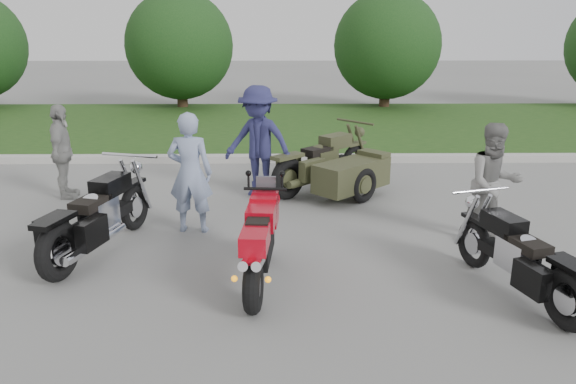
{
  "coord_description": "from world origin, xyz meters",
  "views": [
    {
      "loc": [
        0.43,
        -6.02,
        2.95
      ],
      "look_at": [
        0.51,
        1.07,
        0.8
      ],
      "focal_mm": 35.0,
      "sensor_mm": 36.0,
      "label": 1
    }
  ],
  "objects_px": {
    "cruiser_right": "(523,262)",
    "person_back": "(62,152)",
    "sportbike_red": "(260,241)",
    "cruiser_sidecar": "(338,171)",
    "person_stripe": "(190,173)",
    "person_grey": "(494,184)",
    "cruiser_left": "(96,220)",
    "person_denim": "(258,142)"
  },
  "relations": [
    {
      "from": "cruiser_right",
      "to": "person_back",
      "type": "xyz_separation_m",
      "value": [
        -6.41,
        3.81,
        0.38
      ]
    },
    {
      "from": "sportbike_red",
      "to": "cruiser_right",
      "type": "bearing_deg",
      "value": -2.67
    },
    {
      "from": "cruiser_sidecar",
      "to": "person_stripe",
      "type": "relative_size",
      "value": 1.27
    },
    {
      "from": "person_grey",
      "to": "person_stripe",
      "type": "bearing_deg",
      "value": 167.09
    },
    {
      "from": "person_stripe",
      "to": "sportbike_red",
      "type": "bearing_deg",
      "value": 124.42
    },
    {
      "from": "cruiser_sidecar",
      "to": "person_stripe",
      "type": "height_order",
      "value": "person_stripe"
    },
    {
      "from": "cruiser_right",
      "to": "cruiser_sidecar",
      "type": "xyz_separation_m",
      "value": [
        -1.66,
        3.89,
        0.02
      ]
    },
    {
      "from": "person_grey",
      "to": "cruiser_left",
      "type": "bearing_deg",
      "value": 177.93
    },
    {
      "from": "cruiser_left",
      "to": "cruiser_sidecar",
      "type": "bearing_deg",
      "value": 52.93
    },
    {
      "from": "person_stripe",
      "to": "person_grey",
      "type": "bearing_deg",
      "value": 177.81
    },
    {
      "from": "sportbike_red",
      "to": "person_stripe",
      "type": "bearing_deg",
      "value": 124.54
    },
    {
      "from": "person_stripe",
      "to": "person_back",
      "type": "xyz_separation_m",
      "value": [
        -2.45,
        1.65,
        -0.06
      ]
    },
    {
      "from": "cruiser_right",
      "to": "cruiser_sidecar",
      "type": "relative_size",
      "value": 0.97
    },
    {
      "from": "sportbike_red",
      "to": "person_back",
      "type": "relative_size",
      "value": 1.2
    },
    {
      "from": "sportbike_red",
      "to": "cruiser_right",
      "type": "height_order",
      "value": "sportbike_red"
    },
    {
      "from": "person_grey",
      "to": "sportbike_red",
      "type": "bearing_deg",
      "value": -163.53
    },
    {
      "from": "cruiser_left",
      "to": "person_stripe",
      "type": "distance_m",
      "value": 1.47
    },
    {
      "from": "person_back",
      "to": "cruiser_left",
      "type": "bearing_deg",
      "value": -160.38
    },
    {
      "from": "cruiser_right",
      "to": "person_stripe",
      "type": "xyz_separation_m",
      "value": [
        -3.96,
        2.16,
        0.44
      ]
    },
    {
      "from": "sportbike_red",
      "to": "person_denim",
      "type": "relative_size",
      "value": 1.02
    },
    {
      "from": "person_grey",
      "to": "person_back",
      "type": "xyz_separation_m",
      "value": [
        -6.66,
        2.12,
        -0.02
      ]
    },
    {
      "from": "cruiser_sidecar",
      "to": "person_denim",
      "type": "height_order",
      "value": "person_denim"
    },
    {
      "from": "cruiser_right",
      "to": "person_stripe",
      "type": "bearing_deg",
      "value": 135.4
    },
    {
      "from": "sportbike_red",
      "to": "cruiser_sidecar",
      "type": "relative_size",
      "value": 0.88
    },
    {
      "from": "cruiser_right",
      "to": "person_back",
      "type": "distance_m",
      "value": 7.47
    },
    {
      "from": "cruiser_left",
      "to": "person_denim",
      "type": "xyz_separation_m",
      "value": [
        2.02,
        2.67,
        0.48
      ]
    },
    {
      "from": "cruiser_left",
      "to": "person_stripe",
      "type": "height_order",
      "value": "person_stripe"
    },
    {
      "from": "cruiser_sidecar",
      "to": "person_stripe",
      "type": "bearing_deg",
      "value": -96.55
    },
    {
      "from": "sportbike_red",
      "to": "person_denim",
      "type": "bearing_deg",
      "value": 96.54
    },
    {
      "from": "person_stripe",
      "to": "cruiser_left",
      "type": "bearing_deg",
      "value": 42.74
    },
    {
      "from": "sportbike_red",
      "to": "cruiser_sidecar",
      "type": "xyz_separation_m",
      "value": [
        1.24,
        3.54,
        -0.09
      ]
    },
    {
      "from": "person_stripe",
      "to": "person_denim",
      "type": "bearing_deg",
      "value": -113.03
    },
    {
      "from": "person_grey",
      "to": "person_denim",
      "type": "distance_m",
      "value": 3.99
    },
    {
      "from": "person_denim",
      "to": "person_back",
      "type": "relative_size",
      "value": 1.18
    },
    {
      "from": "person_grey",
      "to": "person_denim",
      "type": "xyz_separation_m",
      "value": [
        -3.3,
        2.24,
        0.13
      ]
    },
    {
      "from": "person_stripe",
      "to": "person_grey",
      "type": "xyz_separation_m",
      "value": [
        4.21,
        -0.46,
        -0.04
      ]
    },
    {
      "from": "sportbike_red",
      "to": "cruiser_sidecar",
      "type": "height_order",
      "value": "cruiser_sidecar"
    },
    {
      "from": "cruiser_left",
      "to": "cruiser_sidecar",
      "type": "relative_size",
      "value": 1.09
    },
    {
      "from": "person_stripe",
      "to": "person_back",
      "type": "distance_m",
      "value": 2.96
    },
    {
      "from": "sportbike_red",
      "to": "person_denim",
      "type": "height_order",
      "value": "person_denim"
    },
    {
      "from": "cruiser_left",
      "to": "cruiser_right",
      "type": "distance_m",
      "value": 5.22
    },
    {
      "from": "person_grey",
      "to": "person_back",
      "type": "bearing_deg",
      "value": 155.72
    }
  ]
}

